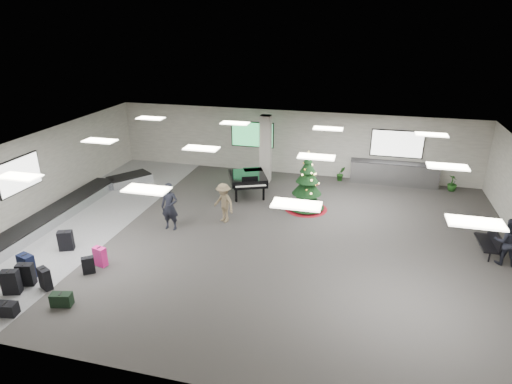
% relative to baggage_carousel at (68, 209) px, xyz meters
% --- Properties ---
extents(ground, '(18.00, 18.00, 0.00)m').
position_rel_baggage_carousel_xyz_m(ground, '(7.84, 0.08, -0.21)').
color(ground, '#353331').
rests_on(ground, ground).
extents(room_envelope, '(18.02, 14.02, 3.21)m').
position_rel_baggage_carousel_xyz_m(room_envelope, '(7.46, 0.75, 2.12)').
color(room_envelope, '#9F9C91').
rests_on(room_envelope, ground).
extents(baggage_carousel, '(2.28, 9.71, 0.43)m').
position_rel_baggage_carousel_xyz_m(baggage_carousel, '(0.00, 0.00, 0.00)').
color(baggage_carousel, silver).
rests_on(baggage_carousel, ground).
extents(service_counter, '(4.05, 0.65, 1.08)m').
position_rel_baggage_carousel_xyz_m(service_counter, '(12.84, 6.73, 0.33)').
color(service_counter, silver).
rests_on(service_counter, ground).
extents(suitcase_0, '(0.53, 0.40, 0.76)m').
position_rel_baggage_carousel_xyz_m(suitcase_0, '(1.93, -5.10, 0.15)').
color(suitcase_0, black).
rests_on(suitcase_0, ground).
extents(suitcase_1, '(0.48, 0.39, 0.68)m').
position_rel_baggage_carousel_xyz_m(suitcase_1, '(2.69, -4.66, 0.12)').
color(suitcase_1, black).
rests_on(suitcase_1, ground).
extents(pink_suitcase, '(0.45, 0.32, 0.65)m').
position_rel_baggage_carousel_xyz_m(pink_suitcase, '(3.52, -3.14, 0.11)').
color(pink_suitcase, '#EC1E82').
rests_on(pink_suitcase, ground).
extents(suitcase_3, '(0.41, 0.38, 0.57)m').
position_rel_baggage_carousel_xyz_m(suitcase_3, '(3.41, -3.63, 0.06)').
color(suitcase_3, black).
rests_on(suitcase_3, ground).
extents(navy_suitcase, '(0.55, 0.41, 0.78)m').
position_rel_baggage_carousel_xyz_m(navy_suitcase, '(1.76, -4.28, 0.17)').
color(navy_suitcase, black).
rests_on(navy_suitcase, ground).
extents(suitcase_5, '(0.51, 0.37, 0.71)m').
position_rel_baggage_carousel_xyz_m(suitcase_5, '(2.02, -4.63, 0.13)').
color(suitcase_5, black).
rests_on(suitcase_5, ground).
extents(green_duffel, '(0.61, 0.40, 0.39)m').
position_rel_baggage_carousel_xyz_m(green_duffel, '(3.66, -5.23, -0.03)').
color(green_duffel, black).
rests_on(green_duffel, ground).
extents(suitcase_8, '(0.54, 0.43, 0.72)m').
position_rel_baggage_carousel_xyz_m(suitcase_8, '(1.82, -2.55, 0.14)').
color(suitcase_8, black).
rests_on(suitcase_8, ground).
extents(black_duffel, '(0.60, 0.39, 0.38)m').
position_rel_baggage_carousel_xyz_m(black_duffel, '(2.52, -5.95, -0.03)').
color(black_duffel, black).
rests_on(black_duffel, ground).
extents(christmas_tree, '(1.76, 1.76, 2.52)m').
position_rel_baggage_carousel_xyz_m(christmas_tree, '(9.24, 2.84, 0.65)').
color(christmas_tree, '#6D0909').
rests_on(christmas_tree, ground).
extents(grand_piano, '(2.15, 2.40, 1.13)m').
position_rel_baggage_carousel_xyz_m(grand_piano, '(6.52, 3.66, 0.59)').
color(grand_piano, black).
rests_on(grand_piano, ground).
extents(bench, '(0.50, 1.41, 0.89)m').
position_rel_baggage_carousel_xyz_m(bench, '(15.66, 0.72, 0.29)').
color(bench, black).
rests_on(bench, ground).
extents(traveler_a, '(0.66, 0.44, 1.80)m').
position_rel_baggage_carousel_xyz_m(traveler_a, '(4.59, -0.20, 0.69)').
color(traveler_a, black).
rests_on(traveler_a, ground).
extents(traveler_b, '(1.16, 1.00, 1.56)m').
position_rel_baggage_carousel_xyz_m(traveler_b, '(6.32, 0.89, 0.57)').
color(traveler_b, '#7E6B4E').
rests_on(traveler_b, ground).
extents(traveler_bench, '(0.80, 0.64, 1.58)m').
position_rel_baggage_carousel_xyz_m(traveler_bench, '(15.97, 0.16, 0.58)').
color(traveler_bench, black).
rests_on(traveler_bench, ground).
extents(potted_plant_left, '(0.49, 0.46, 0.73)m').
position_rel_baggage_carousel_xyz_m(potted_plant_left, '(10.40, 6.58, 0.15)').
color(potted_plant_left, '#183C13').
rests_on(potted_plant_left, ground).
extents(potted_plant_right, '(0.58, 0.58, 0.75)m').
position_rel_baggage_carousel_xyz_m(potted_plant_right, '(15.42, 6.50, 0.16)').
color(potted_plant_right, '#183C13').
rests_on(potted_plant_right, ground).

